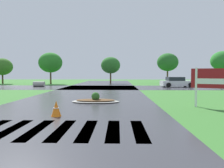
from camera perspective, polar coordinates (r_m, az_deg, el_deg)
asphalt_roadway at (r=13.76m, az=-8.59°, el=-5.39°), size 9.69×80.00×0.01m
asphalt_cross_road at (r=29.40m, az=-3.17°, el=-0.90°), size 90.00×8.72×0.01m
crosswalk_stripes at (r=8.13m, az=-16.06°, el=-11.36°), size 6.75×2.94×0.01m
estate_billboard at (r=13.63m, az=25.46°, el=0.82°), size 2.41×1.20×2.29m
median_island at (r=14.81m, az=-4.32°, el=-4.24°), size 3.20×1.67×0.68m
car_blue_compact at (r=31.84m, az=16.56°, el=0.45°), size 4.66×2.45×1.39m
drainage_pipe_stack at (r=32.30m, az=-18.55°, el=-0.03°), size 1.52×0.77×0.76m
traffic_cone at (r=10.35m, az=-14.39°, el=-6.30°), size 0.46×0.46×0.71m
background_treeline at (r=39.21m, az=1.57°, el=5.46°), size 43.13×6.18×5.83m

